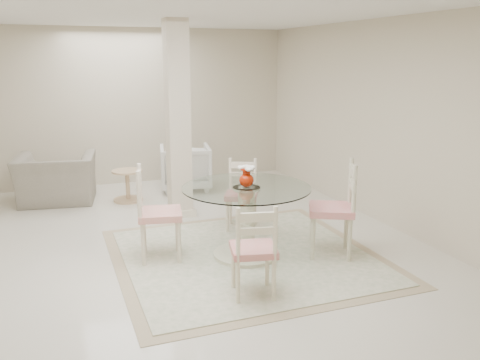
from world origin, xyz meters
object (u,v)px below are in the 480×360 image
object	(u,v)px
armchair_white	(185,168)
side_table	(128,187)
column	(178,121)
dining_chair_north	(242,189)
dining_table	(246,222)
red_vase	(247,176)
dining_chair_west	(153,207)
dining_chair_south	(254,244)
recliner_taupe	(56,179)
dining_chair_east	(339,202)

from	to	relation	value
armchair_white	side_table	xyz separation A→B (m)	(-1.03, -0.37, -0.16)
column	dining_chair_north	size ratio (longest dim) A/B	2.69
armchair_white	side_table	bearing A→B (deg)	30.86
dining_table	red_vase	size ratio (longest dim) A/B	5.81
dining_chair_north	side_table	bearing A→B (deg)	149.75
dining_chair_west	red_vase	bearing A→B (deg)	-95.89
dining_chair_south	dining_chair_west	bearing A→B (deg)	-49.06
column	dining_chair_west	xyz separation A→B (m)	(-0.68, -1.53, -0.74)
dining_table	recliner_taupe	size ratio (longest dim) A/B	1.23
dining_chair_east	dining_chair_south	bearing A→B (deg)	-36.08
dining_chair_south	recliner_taupe	distance (m)	4.40
column	armchair_white	size ratio (longest dim) A/B	3.20
red_vase	armchair_white	world-z (taller)	red_vase
dining_chair_east	side_table	size ratio (longest dim) A/B	2.45
dining_chair_west	side_table	size ratio (longest dim) A/B	2.36
red_vase	dining_chair_south	size ratio (longest dim) A/B	0.24
dining_chair_east	dining_chair_south	size ratio (longest dim) A/B	1.18
dining_chair_north	red_vase	bearing A→B (deg)	-81.47
red_vase	dining_chair_west	xyz separation A→B (m)	(-0.98, 0.30, -0.33)
armchair_white	recliner_taupe	bearing A→B (deg)	12.69
red_vase	dining_chair_north	xyz separation A→B (m)	(0.31, 0.97, -0.41)
dining_table	dining_chair_south	size ratio (longest dim) A/B	1.39
dining_chair_east	dining_chair_north	xyz separation A→B (m)	(-0.66, 1.28, -0.11)
column	dining_chair_north	distance (m)	1.34
red_vase	dining_chair_west	bearing A→B (deg)	163.02
dining_table	dining_chair_east	size ratio (longest dim) A/B	1.17
dining_chair_west	side_table	distance (m)	2.53
dining_chair_south	side_table	bearing A→B (deg)	-68.24
dining_chair_north	armchair_white	bearing A→B (deg)	121.12
armchair_white	dining_table	bearing A→B (deg)	98.84
red_vase	dining_chair_south	bearing A→B (deg)	-107.27
dining_chair_south	armchair_white	distance (m)	4.17
dining_chair_west	recliner_taupe	bearing A→B (deg)	29.84
recliner_taupe	side_table	size ratio (longest dim) A/B	2.33
red_vase	side_table	size ratio (longest dim) A/B	0.49
dining_chair_north	recliner_taupe	bearing A→B (deg)	162.60
recliner_taupe	dining_chair_east	bearing A→B (deg)	139.27
dining_table	recliner_taupe	bearing A→B (deg)	121.88
dining_table	dining_chair_south	bearing A→B (deg)	-107.08
dining_chair_east	side_table	bearing A→B (deg)	-122.13
column	dining_chair_west	world-z (taller)	column
column	dining_chair_south	xyz separation A→B (m)	(0.01, -2.80, -0.81)
recliner_taupe	armchair_white	size ratio (longest dim) A/B	1.36
column	armchair_white	xyz separation A→B (m)	(0.43, 1.34, -0.97)
dining_chair_west	dining_table	bearing A→B (deg)	-95.83
column	red_vase	xyz separation A→B (m)	(0.31, -1.83, -0.41)
dining_chair_west	armchair_white	distance (m)	3.09
dining_chair_east	dining_chair_north	bearing A→B (deg)	-125.84
recliner_taupe	dining_chair_south	bearing A→B (deg)	120.81
dining_chair_east	side_table	world-z (taller)	dining_chair_east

